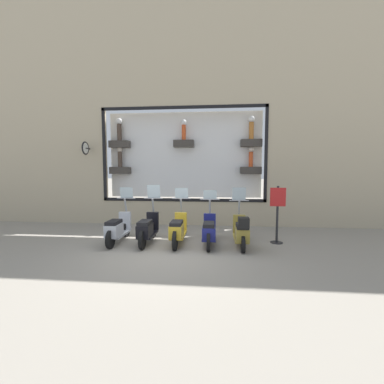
{
  "coord_description": "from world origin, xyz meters",
  "views": [
    {
      "loc": [
        -6.59,
        -1.3,
        2.17
      ],
      "look_at": [
        2.15,
        -0.48,
        1.43
      ],
      "focal_mm": 24.0,
      "sensor_mm": 36.0,
      "label": 1
    }
  ],
  "objects_px": {
    "scooter_olive_0": "(241,231)",
    "scooter_black_3": "(147,229)",
    "shop_sign_post": "(277,212)",
    "scooter_yellow_2": "(178,230)",
    "scooter_navy_1": "(209,231)",
    "scooter_silver_4": "(118,229)"
  },
  "relations": [
    {
      "from": "scooter_olive_0",
      "to": "scooter_black_3",
      "type": "relative_size",
      "value": 0.99
    },
    {
      "from": "scooter_black_3",
      "to": "shop_sign_post",
      "type": "distance_m",
      "value": 3.89
    },
    {
      "from": "scooter_yellow_2",
      "to": "scooter_black_3",
      "type": "height_order",
      "value": "scooter_black_3"
    },
    {
      "from": "scooter_navy_1",
      "to": "scooter_black_3",
      "type": "relative_size",
      "value": 1.0
    },
    {
      "from": "scooter_navy_1",
      "to": "shop_sign_post",
      "type": "height_order",
      "value": "shop_sign_post"
    },
    {
      "from": "scooter_navy_1",
      "to": "scooter_yellow_2",
      "type": "relative_size",
      "value": 1.0
    },
    {
      "from": "scooter_yellow_2",
      "to": "scooter_black_3",
      "type": "distance_m",
      "value": 0.91
    },
    {
      "from": "scooter_black_3",
      "to": "shop_sign_post",
      "type": "xyz_separation_m",
      "value": [
        0.45,
        -3.83,
        0.48
      ]
    },
    {
      "from": "scooter_silver_4",
      "to": "shop_sign_post",
      "type": "height_order",
      "value": "shop_sign_post"
    },
    {
      "from": "scooter_yellow_2",
      "to": "scooter_black_3",
      "type": "bearing_deg",
      "value": 89.88
    },
    {
      "from": "scooter_navy_1",
      "to": "scooter_yellow_2",
      "type": "distance_m",
      "value": 0.91
    },
    {
      "from": "scooter_navy_1",
      "to": "scooter_yellow_2",
      "type": "height_order",
      "value": "scooter_yellow_2"
    },
    {
      "from": "scooter_yellow_2",
      "to": "scooter_silver_4",
      "type": "height_order",
      "value": "scooter_silver_4"
    },
    {
      "from": "scooter_silver_4",
      "to": "scooter_yellow_2",
      "type": "bearing_deg",
      "value": -89.94
    },
    {
      "from": "scooter_black_3",
      "to": "scooter_silver_4",
      "type": "distance_m",
      "value": 0.91
    },
    {
      "from": "scooter_olive_0",
      "to": "scooter_navy_1",
      "type": "height_order",
      "value": "scooter_olive_0"
    },
    {
      "from": "scooter_navy_1",
      "to": "scooter_olive_0",
      "type": "bearing_deg",
      "value": -94.17
    },
    {
      "from": "scooter_yellow_2",
      "to": "shop_sign_post",
      "type": "distance_m",
      "value": 3.0
    },
    {
      "from": "scooter_olive_0",
      "to": "scooter_silver_4",
      "type": "xyz_separation_m",
      "value": [
        0.07,
        3.64,
        -0.02
      ]
    },
    {
      "from": "scooter_black_3",
      "to": "scooter_silver_4",
      "type": "xyz_separation_m",
      "value": [
        -0.0,
        0.91,
        -0.01
      ]
    },
    {
      "from": "scooter_silver_4",
      "to": "shop_sign_post",
      "type": "relative_size",
      "value": 1.05
    },
    {
      "from": "scooter_yellow_2",
      "to": "scooter_black_3",
      "type": "xyz_separation_m",
      "value": [
        0.0,
        0.91,
        0.0
      ]
    }
  ]
}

